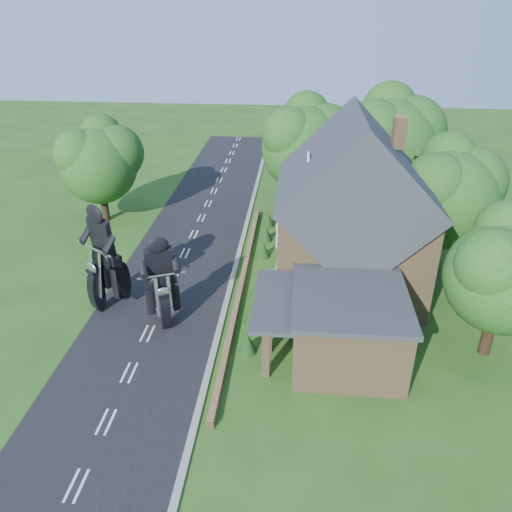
# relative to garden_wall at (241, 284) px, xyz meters

# --- Properties ---
(ground) EXTENTS (120.00, 120.00, 0.00)m
(ground) POSITION_rel_garden_wall_xyz_m (-4.30, -5.00, -0.20)
(ground) COLOR #244D15
(ground) RESTS_ON ground
(road) EXTENTS (7.00, 80.00, 0.02)m
(road) POSITION_rel_garden_wall_xyz_m (-4.30, -5.00, -0.19)
(road) COLOR black
(road) RESTS_ON ground
(kerb) EXTENTS (0.30, 80.00, 0.12)m
(kerb) POSITION_rel_garden_wall_xyz_m (-0.65, -5.00, -0.14)
(kerb) COLOR gray
(kerb) RESTS_ON ground
(garden_wall) EXTENTS (0.30, 22.00, 0.40)m
(garden_wall) POSITION_rel_garden_wall_xyz_m (0.00, 0.00, 0.00)
(garden_wall) COLOR olive
(garden_wall) RESTS_ON ground
(house) EXTENTS (9.54, 8.64, 10.24)m
(house) POSITION_rel_garden_wall_xyz_m (6.19, 1.00, 4.14)
(house) COLOR olive
(house) RESTS_ON ground
(annex) EXTENTS (7.05, 5.94, 3.44)m
(annex) POSITION_rel_garden_wall_xyz_m (5.57, -5.80, 1.57)
(annex) COLOR olive
(annex) RESTS_ON ground
(tree_house_right) EXTENTS (6.51, 6.00, 8.40)m
(tree_house_right) POSITION_rel_garden_wall_xyz_m (12.35, 3.62, 4.99)
(tree_house_right) COLOR black
(tree_house_right) RESTS_ON ground
(tree_behind_house) EXTENTS (7.81, 7.20, 10.08)m
(tree_behind_house) POSITION_rel_garden_wall_xyz_m (9.88, 11.14, 6.03)
(tree_behind_house) COLOR black
(tree_behind_house) RESTS_ON ground
(tree_behind_left) EXTENTS (6.94, 6.40, 9.16)m
(tree_behind_left) POSITION_rel_garden_wall_xyz_m (3.86, 12.13, 5.53)
(tree_behind_left) COLOR black
(tree_behind_left) RESTS_ON ground
(tree_far_road) EXTENTS (6.08, 5.60, 7.84)m
(tree_far_road) POSITION_rel_garden_wall_xyz_m (-11.16, 9.11, 4.64)
(tree_far_road) COLOR black
(tree_far_road) RESTS_ON ground
(shrub_a) EXTENTS (0.90, 0.90, 1.10)m
(shrub_a) POSITION_rel_garden_wall_xyz_m (1.00, -6.00, 0.35)
(shrub_a) COLOR black
(shrub_a) RESTS_ON ground
(shrub_b) EXTENTS (0.90, 0.90, 1.10)m
(shrub_b) POSITION_rel_garden_wall_xyz_m (1.00, -3.50, 0.35)
(shrub_b) COLOR black
(shrub_b) RESTS_ON ground
(shrub_c) EXTENTS (0.90, 0.90, 1.10)m
(shrub_c) POSITION_rel_garden_wall_xyz_m (1.00, -1.00, 0.35)
(shrub_c) COLOR black
(shrub_c) RESTS_ON ground
(shrub_d) EXTENTS (0.90, 0.90, 1.10)m
(shrub_d) POSITION_rel_garden_wall_xyz_m (1.00, 4.00, 0.35)
(shrub_d) COLOR black
(shrub_d) RESTS_ON ground
(shrub_e) EXTENTS (0.90, 0.90, 1.10)m
(shrub_e) POSITION_rel_garden_wall_xyz_m (1.00, 6.50, 0.35)
(shrub_e) COLOR black
(shrub_e) RESTS_ON ground
(shrub_f) EXTENTS (0.90, 0.90, 1.10)m
(shrub_f) POSITION_rel_garden_wall_xyz_m (1.00, 9.00, 0.35)
(shrub_f) COLOR black
(shrub_f) RESTS_ON ground
(motorcycle_lead) EXTENTS (1.00, 1.65, 1.51)m
(motorcycle_lead) POSITION_rel_garden_wall_xyz_m (-3.67, -3.80, 0.55)
(motorcycle_lead) COLOR black
(motorcycle_lead) RESTS_ON ground
(motorcycle_follow) EXTENTS (1.47, 1.90, 1.81)m
(motorcycle_follow) POSITION_rel_garden_wall_xyz_m (-7.07, -2.41, 0.71)
(motorcycle_follow) COLOR black
(motorcycle_follow) RESTS_ON ground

